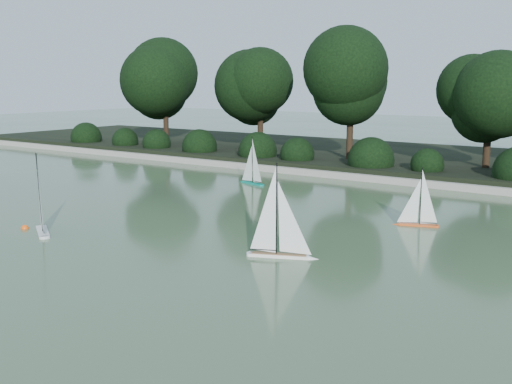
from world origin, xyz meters
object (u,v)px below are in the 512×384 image
sailboat_white_a (42,219)px  sailboat_orange (415,216)px  sailboat_teal (250,176)px  race_buoy (25,229)px  sailboat_white_b (284,242)px

sailboat_white_a → sailboat_orange: 6.89m
sailboat_orange → sailboat_teal: bearing=158.0°
sailboat_white_a → sailboat_orange: bearing=39.9°
sailboat_white_a → race_buoy: (-0.49, -0.03, -0.24)m
sailboat_teal → race_buoy: 6.66m
sailboat_white_b → sailboat_teal: 7.18m
sailboat_orange → sailboat_white_b: bearing=-103.8°
sailboat_white_b → sailboat_teal: sailboat_white_b is taller
race_buoy → sailboat_white_a: bearing=3.4°
sailboat_orange → race_buoy: bearing=-142.4°
sailboat_white_b → sailboat_teal: size_ratio=1.17×
sailboat_white_b → sailboat_teal: (-4.65, 5.47, -0.03)m
sailboat_white_a → sailboat_teal: size_ratio=1.16×
race_buoy → sailboat_teal: bearing=87.2°
sailboat_teal → sailboat_white_a: bearing=-88.6°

